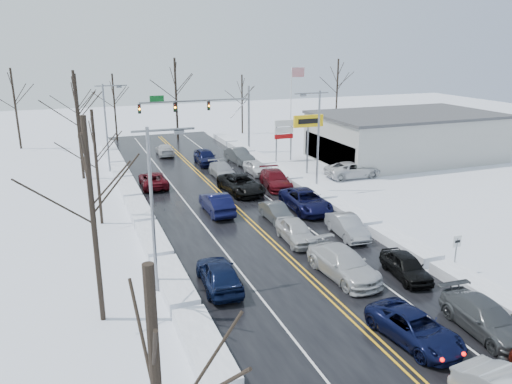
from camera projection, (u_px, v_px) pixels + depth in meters
name	position (u px, v px, depth m)	size (l,w,h in m)	color
ground	(273.00, 243.00, 33.72)	(160.00, 160.00, 0.00)	silver
road_surface	(262.00, 233.00, 35.51)	(14.00, 84.00, 0.01)	black
snow_bank_left	(155.00, 248.00, 32.93)	(1.58, 72.00, 0.69)	white
snow_bank_right	(354.00, 220.00, 38.09)	(1.58, 72.00, 0.69)	white
traffic_signal_mast	(208.00, 109.00, 58.36)	(13.28, 0.39, 8.00)	slate
tires_plus_sign	(308.00, 125.00, 50.16)	(3.20, 0.34, 6.00)	slate
used_vehicles_sign	(284.00, 132.00, 56.02)	(2.20, 0.22, 4.65)	slate
speed_limit_sign	(456.00, 247.00, 28.88)	(0.55, 0.09, 2.35)	slate
flagpole	(292.00, 99.00, 64.01)	(1.87, 1.20, 10.00)	silver
dealership_building	(405.00, 136.00, 57.21)	(20.40, 12.40, 5.30)	#A5A5A0
streetlight_ne	(316.00, 133.00, 43.95)	(3.20, 0.25, 9.00)	slate
streetlight_sw	(155.00, 198.00, 25.79)	(3.20, 0.25, 9.00)	slate
streetlight_nw	(108.00, 121.00, 50.84)	(3.20, 0.25, 9.00)	slate
tree_left_a	(156.00, 384.00, 10.27)	(3.60, 3.60, 9.00)	#2D231C
tree_left_b	(90.00, 182.00, 22.42)	(4.00, 4.00, 10.00)	#2D231C
tree_left_c	(95.00, 145.00, 35.60)	(3.40, 3.40, 8.50)	#2D231C
tree_left_d	(76.00, 104.00, 47.48)	(4.20, 4.20, 10.50)	#2D231C
tree_left_e	(77.00, 98.00, 58.56)	(3.80, 3.80, 9.50)	#2D231C
tree_far_a	(14.00, 93.00, 61.38)	(4.00, 4.00, 10.00)	#2D231C
tree_far_b	(114.00, 94.00, 66.55)	(3.60, 3.60, 9.00)	#2D231C
tree_far_c	(175.00, 83.00, 67.08)	(4.40, 4.40, 11.00)	#2D231C
tree_far_d	(242.00, 93.00, 72.32)	(3.40, 3.40, 8.50)	#2D231C
tree_far_e	(338.00, 80.00, 77.80)	(4.20, 4.20, 10.50)	#2D231C
queued_car_2	(413.00, 341.00, 22.67)	(2.24, 4.85, 1.35)	black
queued_car_3	(343.00, 276.00, 28.92)	(2.26, 5.56, 1.61)	silver
queued_car_4	(296.00, 241.00, 33.95)	(1.79, 4.44, 1.51)	silver
queued_car_5	(276.00, 221.00, 37.86)	(1.41, 4.04, 1.33)	#404245
queued_car_6	(241.00, 193.00, 44.90)	(2.74, 5.94, 1.65)	black
queued_car_7	(223.00, 177.00, 50.04)	(1.98, 4.86, 1.41)	#9B9EA3
queued_car_8	(206.00, 164.00, 55.30)	(2.00, 4.98, 1.70)	black
queued_car_11	(483.00, 332.00, 23.38)	(2.05, 5.05, 1.47)	#414346
queued_car_12	(405.00, 277.00, 28.85)	(1.64, 4.07, 1.39)	black
queued_car_13	(347.00, 236.00, 34.88)	(1.55, 4.44, 1.46)	gray
queued_car_14	(305.00, 210.00, 40.23)	(2.72, 5.90, 1.64)	black
queued_car_15	(275.00, 187.00, 46.49)	(2.20, 5.42, 1.57)	#510A11
queued_car_16	(256.00, 174.00, 51.13)	(1.66, 4.13, 1.41)	silver
queued_car_17	(239.00, 163.00, 55.94)	(1.73, 4.96, 1.63)	#464A4C
oncoming_car_0	(217.00, 213.00, 39.61)	(1.73, 4.97, 1.64)	black
oncoming_car_1	(154.00, 187.00, 46.76)	(2.32, 5.02, 1.40)	#530B12
oncoming_car_2	(165.00, 155.00, 59.68)	(1.88, 4.62, 1.34)	silver
oncoming_car_3	(219.00, 287.00, 27.63)	(1.93, 4.80, 1.64)	black
parked_car_0	(352.00, 177.00, 49.98)	(2.60, 5.65, 1.57)	silver
parked_car_1	(360.00, 167.00, 54.22)	(1.97, 4.85, 1.41)	#3D3F41
parked_car_2	(321.00, 158.00, 58.19)	(1.63, 4.06, 1.38)	black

